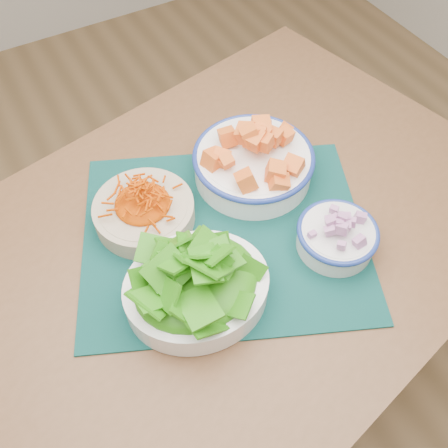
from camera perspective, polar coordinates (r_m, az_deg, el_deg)
name	(u,v)px	position (r m, az deg, el deg)	size (l,w,h in m)	color
ground	(225,379)	(1.58, 0.13, -17.25)	(4.00, 4.00, 0.00)	#9B774B
table	(218,268)	(0.99, -0.72, -5.06)	(1.30, 1.01, 0.75)	brown
placemat	(224,235)	(0.90, 0.00, -1.21)	(0.50, 0.41, 0.00)	black
carrot_bowl	(144,208)	(0.91, -9.18, 1.80)	(0.24, 0.24, 0.07)	tan
squash_bowl	(254,157)	(0.95, 3.40, 7.61)	(0.30, 0.30, 0.11)	white
lettuce_bowl	(196,281)	(0.78, -3.22, -6.50)	(0.27, 0.24, 0.12)	white
onion_bowl	(337,234)	(0.88, 12.82, -1.14)	(0.15, 0.15, 0.07)	silver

